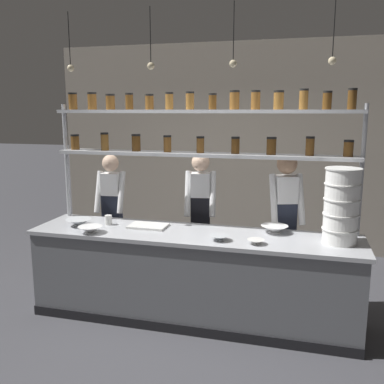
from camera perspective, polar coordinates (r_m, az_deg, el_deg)
The scene contains 16 objects.
ground_plane at distance 4.68m, azimuth 0.12°, elevation -16.34°, with size 40.00×40.00×0.00m, color #3D3D42.
back_wall at distance 6.72m, azimuth 5.80°, elevation 5.98°, with size 5.75×0.12×3.15m, color #9E9384.
prep_counter at distance 4.49m, azimuth 0.11°, elevation -11.12°, with size 3.35×0.76×0.92m.
spice_shelf_unit at distance 4.49m, azimuth 1.10°, elevation 7.70°, with size 3.23×0.28×2.34m.
chef_left at distance 5.43m, azimuth -10.62°, elevation -2.34°, with size 0.38×0.30×1.61m.
chef_center at distance 5.06m, azimuth 1.14°, elevation -2.75°, with size 0.40×0.32×1.65m.
chef_right at distance 4.72m, azimuth 12.27°, elevation -3.65°, with size 0.42×0.35×1.69m.
container_stack at distance 4.16m, azimuth 19.29°, elevation -1.77°, with size 0.33×0.33×0.71m.
cutting_board at distance 4.57m, azimuth -5.87°, elevation -4.53°, with size 0.40×0.26×0.02m.
prep_bowl_near_left at distance 4.02m, azimuth 8.51°, elevation -6.58°, with size 0.16×0.16×0.04m.
prep_bowl_center_front at distance 4.75m, azimuth -14.88°, elevation -3.95°, with size 0.27×0.27×0.07m.
prep_bowl_center_back at distance 4.09m, azimuth 3.65°, elevation -6.12°, with size 0.19×0.19×0.05m.
prep_bowl_near_right at distance 4.41m, azimuth 10.93°, elevation -4.89°, with size 0.27×0.27×0.08m.
prep_bowl_far_left at distance 4.45m, azimuth -13.41°, elevation -4.90°, with size 0.25×0.25×0.07m.
serving_cup_front at distance 4.72m, azimuth -11.08°, elevation -3.68°, with size 0.08×0.08×0.11m.
pendant_light_row at distance 4.19m, azimuth -0.14°, elevation 16.94°, with size 2.60×0.07×0.58m.
Camera 1 is at (1.06, -4.03, 2.14)m, focal length 40.00 mm.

